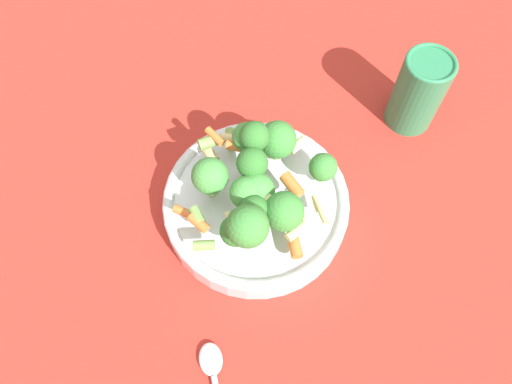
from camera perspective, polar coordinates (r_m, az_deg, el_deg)
name	(u,v)px	position (r m, az deg, el deg)	size (l,w,h in m)	color
ground_plane	(256,211)	(0.63, 0.00, -2.24)	(3.00, 3.00, 0.00)	#B72D23
bowl	(256,204)	(0.61, 0.00, -1.41)	(0.23, 0.23, 0.04)	silver
pasta_salad	(256,186)	(0.56, -0.02, 0.69)	(0.19, 0.20, 0.09)	#8CB766
cup	(419,91)	(0.69, 18.12, 10.92)	(0.06, 0.06, 0.11)	#2D7F51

